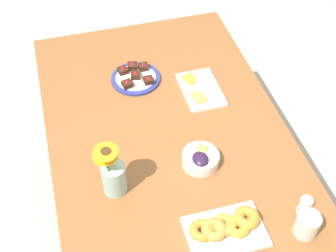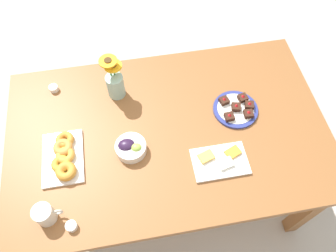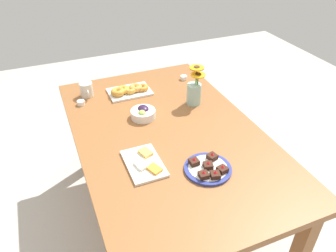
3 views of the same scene
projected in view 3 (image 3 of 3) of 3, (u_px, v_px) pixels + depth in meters
The scene contains 10 objects.
ground_plane at pixel (168, 219), 2.26m from camera, with size 6.00×6.00×0.00m, color #B7B2A8.
dining_table at pixel (168, 144), 1.89m from camera, with size 1.60×1.00×0.74m.
coffee_mug at pixel (86, 89), 2.15m from camera, with size 0.12×0.08×0.09m.
grape_bowl at pixel (143, 113), 1.94m from camera, with size 0.15×0.15×0.07m.
cheese_platter at pixel (144, 163), 1.61m from camera, with size 0.26×0.17×0.03m.
croissant_platter at pixel (129, 90), 2.19m from camera, with size 0.19×0.28×0.05m.
jam_cup_honey at pixel (184, 77), 2.36m from camera, with size 0.05×0.05×0.03m.
jam_cup_berry at pixel (81, 103), 2.07m from camera, with size 0.05×0.05×0.03m.
dessert_plate at pixel (208, 168), 1.57m from camera, with size 0.23×0.23×0.05m.
flower_vase at pixel (194, 91), 2.05m from camera, with size 0.11×0.11×0.25m.
Camera 3 is at (1.38, -0.57, 1.82)m, focal length 35.00 mm.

